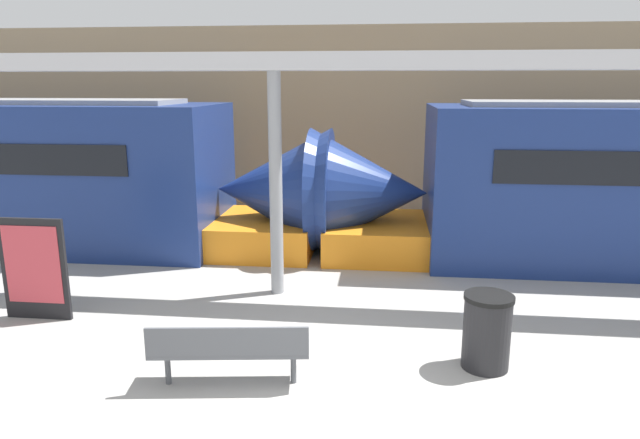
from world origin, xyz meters
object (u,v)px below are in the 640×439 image
trash_bin (487,331)px  poster_board (34,269)px  support_column_near (276,186)px  bench_near (229,348)px

trash_bin → poster_board: poster_board is taller
support_column_near → trash_bin: bearing=-37.0°
bench_near → support_column_near: (-0.02, 3.18, 1.37)m
bench_near → poster_board: (-3.46, 1.66, 0.30)m
bench_near → support_column_near: support_column_near is taller
trash_bin → poster_board: size_ratio=0.61×
poster_board → bench_near: bearing=-25.6°
trash_bin → poster_board: bearing=172.8°
trash_bin → poster_board: (-6.56, 0.83, 0.31)m
bench_near → trash_bin: (3.10, 0.83, -0.01)m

